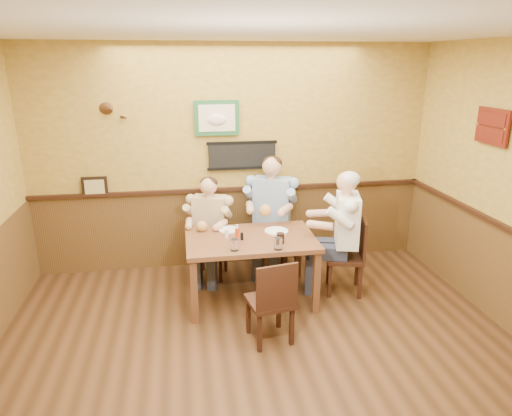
{
  "coord_description": "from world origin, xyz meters",
  "views": [
    {
      "loc": [
        -0.64,
        -3.11,
        2.59
      ],
      "look_at": [
        0.1,
        1.4,
        1.1
      ],
      "focal_mm": 32.0,
      "sensor_mm": 36.0,
      "label": 1
    }
  ],
  "objects": [
    {
      "name": "room",
      "position": [
        0.13,
        0.17,
        1.69
      ],
      "size": [
        5.02,
        5.03,
        2.81
      ],
      "color": "#382110",
      "rests_on": "ground"
    },
    {
      "name": "dining_table",
      "position": [
        0.05,
        1.45,
        0.66
      ],
      "size": [
        1.4,
        0.9,
        0.75
      ],
      "color": "brown",
      "rests_on": "ground"
    },
    {
      "name": "chair_back_left",
      "position": [
        -0.34,
        2.1,
        0.4
      ],
      "size": [
        0.47,
        0.47,
        0.8
      ],
      "primitive_type": null,
      "rotation": [
        0.0,
        0.0,
        -0.31
      ],
      "color": "#341B10",
      "rests_on": "ground"
    },
    {
      "name": "chair_back_right",
      "position": [
        0.44,
        2.23,
        0.46
      ],
      "size": [
        0.55,
        0.55,
        0.93
      ],
      "primitive_type": null,
      "rotation": [
        0.0,
        0.0,
        -0.37
      ],
      "color": "#341B10",
      "rests_on": "ground"
    },
    {
      "name": "chair_right_end",
      "position": [
        1.15,
        1.46,
        0.45
      ],
      "size": [
        0.51,
        0.51,
        0.9
      ],
      "primitive_type": null,
      "rotation": [
        0.0,
        0.0,
        -1.83
      ],
      "color": "#341B10",
      "rests_on": "ground"
    },
    {
      "name": "chair_near_side",
      "position": [
        0.11,
        0.65,
        0.43
      ],
      "size": [
        0.46,
        0.46,
        0.86
      ],
      "primitive_type": null,
      "rotation": [
        0.0,
        0.0,
        3.32
      ],
      "color": "#341B10",
      "rests_on": "ground"
    },
    {
      "name": "diner_tan_shirt",
      "position": [
        -0.34,
        2.1,
        0.57
      ],
      "size": [
        0.67,
        0.67,
        1.15
      ],
      "primitive_type": null,
      "rotation": [
        0.0,
        0.0,
        -0.31
      ],
      "color": "beige",
      "rests_on": "ground"
    },
    {
      "name": "diner_blue_polo",
      "position": [
        0.44,
        2.23,
        0.66
      ],
      "size": [
        0.79,
        0.79,
        1.33
      ],
      "primitive_type": null,
      "rotation": [
        0.0,
        0.0,
        -0.37
      ],
      "color": "#86A2C9",
      "rests_on": "ground"
    },
    {
      "name": "diner_white_elder",
      "position": [
        1.15,
        1.46,
        0.65
      ],
      "size": [
        0.73,
        0.73,
        1.29
      ],
      "primitive_type": null,
      "rotation": [
        0.0,
        0.0,
        -1.83
      ],
      "color": "white",
      "rests_on": "ground"
    },
    {
      "name": "water_glass_left",
      "position": [
        -0.16,
        1.12,
        0.81
      ],
      "size": [
        0.11,
        0.11,
        0.12
      ],
      "primitive_type": "cylinder",
      "rotation": [
        0.0,
        0.0,
        0.37
      ],
      "color": "white",
      "rests_on": "dining_table"
    },
    {
      "name": "water_glass_mid",
      "position": [
        0.28,
        1.07,
        0.81
      ],
      "size": [
        0.1,
        0.1,
        0.13
      ],
      "primitive_type": "cylinder",
      "rotation": [
        0.0,
        0.0,
        0.29
      ],
      "color": "white",
      "rests_on": "dining_table"
    },
    {
      "name": "cola_tumbler",
      "position": [
        0.34,
        1.24,
        0.8
      ],
      "size": [
        0.1,
        0.1,
        0.11
      ],
      "primitive_type": "cylinder",
      "rotation": [
        0.0,
        0.0,
        0.28
      ],
      "color": "black",
      "rests_on": "dining_table"
    },
    {
      "name": "hot_sauce_bottle",
      "position": [
        -0.11,
        1.33,
        0.84
      ],
      "size": [
        0.05,
        0.05,
        0.18
      ],
      "primitive_type": "cylinder",
      "rotation": [
        0.0,
        0.0,
        -0.05
      ],
      "color": "red",
      "rests_on": "dining_table"
    },
    {
      "name": "salt_shaker",
      "position": [
        -0.21,
        1.47,
        0.8
      ],
      "size": [
        0.05,
        0.05,
        0.1
      ],
      "primitive_type": "cylinder",
      "rotation": [
        0.0,
        0.0,
        -0.28
      ],
      "color": "white",
      "rests_on": "dining_table"
    },
    {
      "name": "pepper_shaker",
      "position": [
        -0.05,
        1.39,
        0.79
      ],
      "size": [
        0.04,
        0.04,
        0.08
      ],
      "primitive_type": "cylinder",
      "rotation": [
        0.0,
        0.0,
        -0.13
      ],
      "color": "black",
      "rests_on": "dining_table"
    },
    {
      "name": "plate_far_left",
      "position": [
        -0.16,
        1.7,
        0.76
      ],
      "size": [
        0.26,
        0.26,
        0.02
      ],
      "primitive_type": "cylinder",
      "rotation": [
        0.0,
        0.0,
        0.09
      ],
      "color": "silver",
      "rests_on": "dining_table"
    },
    {
      "name": "plate_far_right",
      "position": [
        0.37,
        1.57,
        0.76
      ],
      "size": [
        0.35,
        0.35,
        0.02
      ],
      "primitive_type": "cylinder",
      "rotation": [
        0.0,
        0.0,
        0.42
      ],
      "color": "white",
      "rests_on": "dining_table"
    }
  ]
}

